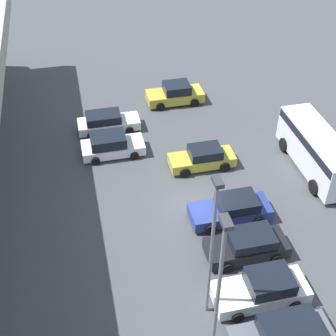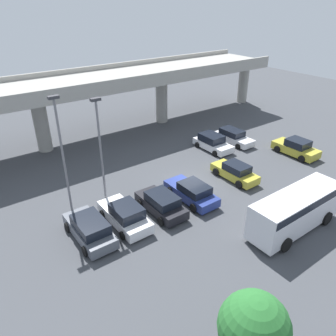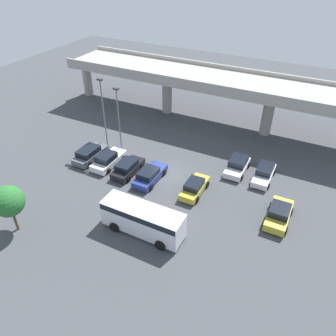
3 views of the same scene
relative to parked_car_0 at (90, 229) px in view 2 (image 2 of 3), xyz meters
name	(u,v)px [view 2 (image 2 of 3)]	position (x,y,z in m)	size (l,w,h in m)	color
ground_plane	(189,186)	(9.78, 1.35, -0.78)	(97.36, 97.36, 0.00)	#424449
highway_overpass	(105,85)	(9.78, 16.15, 5.09)	(46.91, 8.00, 7.28)	#9E9B93
parked_car_0	(90,229)	(0.00, 0.00, 0.00)	(2.20, 4.82, 1.62)	#515660
parked_car_1	(125,215)	(2.69, -0.03, -0.02)	(2.22, 4.87, 1.67)	silver
parked_car_2	(161,203)	(5.64, -0.33, -0.03)	(2.17, 4.55, 1.57)	black
parked_car_3	(192,192)	(8.56, -0.41, -0.06)	(2.19, 4.89, 1.53)	navy
parked_car_4	(235,172)	(13.84, -0.11, -0.07)	(1.98, 4.50, 1.52)	gold
parked_car_5	(213,143)	(16.66, 5.82, -0.03)	(2.23, 4.42, 1.60)	silver
parked_car_6	(233,137)	(19.76, 5.74, -0.08)	(2.02, 4.68, 1.47)	silver
parked_car_7	(296,148)	(22.61, -0.29, -0.01)	(2.23, 4.66, 1.69)	gold
shuttle_bus	(296,208)	(11.92, -7.46, 0.91)	(7.66, 2.56, 2.83)	silver
lamp_post_near_aisle	(62,151)	(0.07, 3.45, 4.44)	(0.70, 0.35, 9.03)	slate
lamp_post_mid_lot	(101,147)	(2.65, 2.90, 4.21)	(0.70, 0.35, 8.58)	slate
tree_front_left	(254,327)	(1.40, -12.50, 2.60)	(2.82, 2.82, 4.80)	brown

